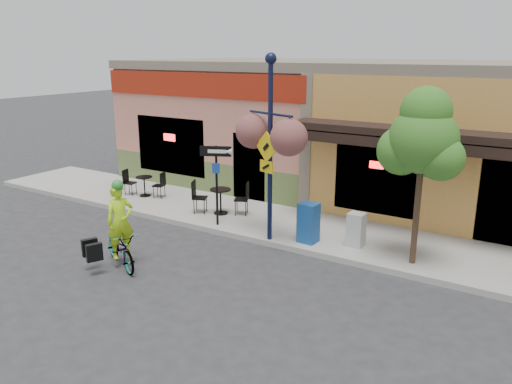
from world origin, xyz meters
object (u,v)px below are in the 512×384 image
(building, at_px, (383,127))
(newspaper_box_grey, at_px, (356,230))
(bicycle, at_px, (121,248))
(newspaper_box_blue, at_px, (308,223))
(one_way_sign, at_px, (217,186))
(cyclist_rider, at_px, (121,232))
(street_tree, at_px, (420,177))
(lamp_post, at_px, (270,150))

(building, height_order, newspaper_box_grey, building)
(bicycle, xyz_separation_m, newspaper_box_blue, (3.17, 3.32, 0.22))
(bicycle, bearing_deg, one_way_sign, 17.05)
(newspaper_box_grey, bearing_deg, bicycle, -136.22)
(cyclist_rider, xyz_separation_m, newspaper_box_blue, (3.12, 3.32, -0.20))
(newspaper_box_grey, relative_size, street_tree, 0.21)
(cyclist_rider, relative_size, newspaper_box_blue, 1.69)
(one_way_sign, relative_size, street_tree, 0.55)
(one_way_sign, height_order, newspaper_box_blue, one_way_sign)
(lamp_post, bearing_deg, street_tree, 24.17)
(building, xyz_separation_m, newspaper_box_blue, (0.32, -6.50, -1.59))
(bicycle, height_order, one_way_sign, one_way_sign)
(cyclist_rider, bearing_deg, lamp_post, -11.36)
(street_tree, bearing_deg, one_way_sign, -177.36)
(lamp_post, relative_size, newspaper_box_grey, 5.49)
(cyclist_rider, xyz_separation_m, newspaper_box_grey, (4.24, 3.70, -0.29))
(building, height_order, lamp_post, lamp_post)
(bicycle, xyz_separation_m, street_tree, (5.78, 3.42, 1.73))
(building, relative_size, street_tree, 4.51)
(cyclist_rider, bearing_deg, one_way_sign, 17.94)
(street_tree, bearing_deg, newspaper_box_blue, -177.98)
(newspaper_box_blue, bearing_deg, building, 97.06)
(building, height_order, cyclist_rider, building)
(newspaper_box_blue, relative_size, newspaper_box_grey, 1.20)
(building, height_order, street_tree, building)
(cyclist_rider, distance_m, newspaper_box_blue, 4.56)
(building, xyz_separation_m, one_way_sign, (-2.41, -6.66, -0.98))
(street_tree, bearing_deg, cyclist_rider, -149.19)
(cyclist_rider, height_order, street_tree, street_tree)
(lamp_post, distance_m, street_tree, 3.58)
(cyclist_rider, relative_size, lamp_post, 0.37)
(building, distance_m, newspaper_box_grey, 6.51)
(lamp_post, distance_m, newspaper_box_grey, 2.89)
(building, xyz_separation_m, bicycle, (-2.85, -9.83, -1.81))
(bicycle, distance_m, cyclist_rider, 0.43)
(newspaper_box_grey, xyz_separation_m, street_tree, (1.49, -0.29, 1.59))
(one_way_sign, xyz_separation_m, newspaper_box_blue, (2.73, 0.15, -0.61))
(one_way_sign, height_order, street_tree, street_tree)
(bicycle, height_order, cyclist_rider, cyclist_rider)
(newspaper_box_grey, bearing_deg, one_way_sign, -169.13)
(bicycle, height_order, street_tree, street_tree)
(newspaper_box_grey, height_order, street_tree, street_tree)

